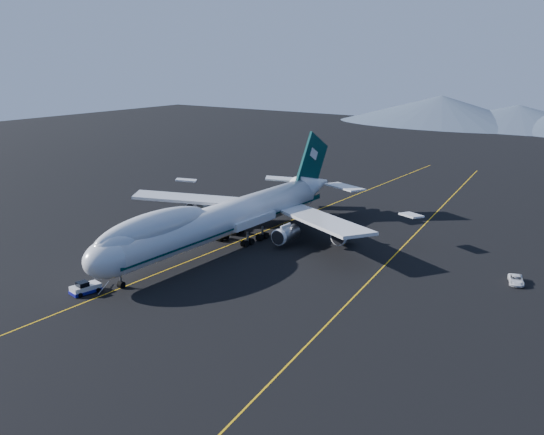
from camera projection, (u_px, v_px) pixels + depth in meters
The scene contains 6 objects.
ground at pixel (225, 247), 118.71m from camera, with size 500.00×500.00×0.00m, color black.
taxiway_line_main at pixel (225, 247), 118.71m from camera, with size 0.25×220.00×0.01m, color #DFA60D.
taxiway_line_side at pixel (388, 262), 110.02m from camera, with size 0.25×200.00×0.01m, color #DFA60D.
boeing_747 at pixel (225, 218), 117.22m from camera, with size 59.62×72.43×19.37m.
pushback_tug at pixel (86, 289), 95.58m from camera, with size 3.37×5.05×2.04m.
service_van at pixel (516, 280), 99.34m from camera, with size 2.26×4.89×1.36m, color white.
Camera 1 is at (72.35, -87.44, 36.47)m, focal length 40.00 mm.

